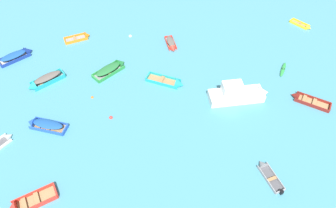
{
  "coord_description": "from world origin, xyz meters",
  "views": [
    {
      "loc": [
        -1.94,
        0.23,
        24.85
      ],
      "look_at": [
        0.0,
        22.11,
        0.15
      ],
      "focal_mm": 31.69,
      "sensor_mm": 36.0,
      "label": 1
    }
  ],
  "objects_px": {
    "rowboat_yellow_outer_left": "(305,26)",
    "mooring_buoy_midfield": "(130,36)",
    "rowboat_deep_blue_near_left": "(20,54)",
    "rowboat_green_near_right": "(113,67)",
    "rowboat_blue_back_row_left": "(43,124)",
    "motor_launch_white_foreground_center": "(240,94)",
    "rowboat_maroon_back_row_center": "(302,98)",
    "mooring_buoy_central": "(92,98)",
    "rowboat_orange_cluster_inner": "(83,37)",
    "mooring_buoy_between_boats_left": "(111,118)",
    "rowboat_turquoise_near_camera": "(43,81)",
    "rowboat_grey_center": "(266,170)",
    "rowboat_turquoise_midfield_left": "(173,83)",
    "kayak_green_back_row_right": "(283,69)",
    "rowboat_red_far_left": "(23,205)",
    "rowboat_white_far_back": "(4,140)",
    "rowboat_red_distant_center": "(172,45)"
  },
  "relations": [
    {
      "from": "rowboat_turquoise_near_camera",
      "to": "rowboat_red_far_left",
      "type": "bearing_deg",
      "value": -85.73
    },
    {
      "from": "rowboat_grey_center",
      "to": "motor_launch_white_foreground_center",
      "type": "relative_size",
      "value": 0.52
    },
    {
      "from": "rowboat_turquoise_midfield_left",
      "to": "kayak_green_back_row_right",
      "type": "relative_size",
      "value": 1.76
    },
    {
      "from": "rowboat_green_near_right",
      "to": "rowboat_grey_center",
      "type": "bearing_deg",
      "value": -46.78
    },
    {
      "from": "rowboat_red_far_left",
      "to": "motor_launch_white_foreground_center",
      "type": "bearing_deg",
      "value": 26.64
    },
    {
      "from": "motor_launch_white_foreground_center",
      "to": "rowboat_green_near_right",
      "type": "relative_size",
      "value": 1.57
    },
    {
      "from": "rowboat_red_distant_center",
      "to": "motor_launch_white_foreground_center",
      "type": "relative_size",
      "value": 0.5
    },
    {
      "from": "rowboat_orange_cluster_inner",
      "to": "mooring_buoy_between_boats_left",
      "type": "bearing_deg",
      "value": -73.27
    },
    {
      "from": "rowboat_red_distant_center",
      "to": "rowboat_green_near_right",
      "type": "distance_m",
      "value": 8.68
    },
    {
      "from": "rowboat_blue_back_row_left",
      "to": "mooring_buoy_central",
      "type": "bearing_deg",
      "value": 37.94
    },
    {
      "from": "rowboat_green_near_right",
      "to": "mooring_buoy_central",
      "type": "height_order",
      "value": "rowboat_green_near_right"
    },
    {
      "from": "rowboat_turquoise_near_camera",
      "to": "motor_launch_white_foreground_center",
      "type": "bearing_deg",
      "value": -10.85
    },
    {
      "from": "rowboat_green_near_right",
      "to": "motor_launch_white_foreground_center",
      "type": "bearing_deg",
      "value": -23.2
    },
    {
      "from": "mooring_buoy_central",
      "to": "rowboat_orange_cluster_inner",
      "type": "bearing_deg",
      "value": 100.77
    },
    {
      "from": "rowboat_maroon_back_row_center",
      "to": "mooring_buoy_between_boats_left",
      "type": "bearing_deg",
      "value": -177.95
    },
    {
      "from": "rowboat_white_far_back",
      "to": "kayak_green_back_row_right",
      "type": "distance_m",
      "value": 32.66
    },
    {
      "from": "kayak_green_back_row_right",
      "to": "rowboat_red_distant_center",
      "type": "bearing_deg",
      "value": 155.78
    },
    {
      "from": "rowboat_white_far_back",
      "to": "rowboat_blue_back_row_left",
      "type": "height_order",
      "value": "rowboat_blue_back_row_left"
    },
    {
      "from": "motor_launch_white_foreground_center",
      "to": "rowboat_green_near_right",
      "type": "xyz_separation_m",
      "value": [
        -14.45,
        6.19,
        -0.41
      ]
    },
    {
      "from": "rowboat_red_far_left",
      "to": "mooring_buoy_between_boats_left",
      "type": "relative_size",
      "value": 10.49
    },
    {
      "from": "rowboat_yellow_outer_left",
      "to": "mooring_buoy_midfield",
      "type": "bearing_deg",
      "value": 179.95
    },
    {
      "from": "motor_launch_white_foreground_center",
      "to": "rowboat_maroon_back_row_center",
      "type": "bearing_deg",
      "value": -6.73
    },
    {
      "from": "rowboat_yellow_outer_left",
      "to": "rowboat_green_near_right",
      "type": "xyz_separation_m",
      "value": [
        -27.45,
        -6.84,
        0.19
      ]
    },
    {
      "from": "rowboat_green_near_right",
      "to": "mooring_buoy_midfield",
      "type": "height_order",
      "value": "rowboat_green_near_right"
    },
    {
      "from": "rowboat_maroon_back_row_center",
      "to": "rowboat_yellow_outer_left",
      "type": "distance_m",
      "value": 15.09
    },
    {
      "from": "rowboat_red_distant_center",
      "to": "rowboat_orange_cluster_inner",
      "type": "bearing_deg",
      "value": 166.19
    },
    {
      "from": "kayak_green_back_row_right",
      "to": "rowboat_yellow_outer_left",
      "type": "height_order",
      "value": "rowboat_yellow_outer_left"
    },
    {
      "from": "rowboat_deep_blue_near_left",
      "to": "rowboat_white_far_back",
      "type": "bearing_deg",
      "value": -83.08
    },
    {
      "from": "rowboat_orange_cluster_inner",
      "to": "mooring_buoy_central",
      "type": "height_order",
      "value": "rowboat_orange_cluster_inner"
    },
    {
      "from": "rowboat_blue_back_row_left",
      "to": "rowboat_orange_cluster_inner",
      "type": "xyz_separation_m",
      "value": [
        2.56,
        15.37,
        -0.18
      ]
    },
    {
      "from": "rowboat_white_far_back",
      "to": "rowboat_yellow_outer_left",
      "type": "distance_m",
      "value": 41.57
    },
    {
      "from": "rowboat_blue_back_row_left",
      "to": "mooring_buoy_midfield",
      "type": "distance_m",
      "value": 17.74
    },
    {
      "from": "rowboat_white_far_back",
      "to": "rowboat_green_near_right",
      "type": "relative_size",
      "value": 0.69
    },
    {
      "from": "rowboat_red_distant_center",
      "to": "rowboat_green_near_right",
      "type": "bearing_deg",
      "value": -152.19
    },
    {
      "from": "mooring_buoy_central",
      "to": "rowboat_grey_center",
      "type": "bearing_deg",
      "value": -32.92
    },
    {
      "from": "rowboat_deep_blue_near_left",
      "to": "rowboat_orange_cluster_inner",
      "type": "xyz_separation_m",
      "value": [
        7.75,
        3.41,
        -0.17
      ]
    },
    {
      "from": "rowboat_yellow_outer_left",
      "to": "motor_launch_white_foreground_center",
      "type": "relative_size",
      "value": 0.45
    },
    {
      "from": "rowboat_deep_blue_near_left",
      "to": "rowboat_grey_center",
      "type": "xyz_separation_m",
      "value": [
        26.85,
        -19.17,
        -0.19
      ]
    },
    {
      "from": "rowboat_turquoise_near_camera",
      "to": "motor_launch_white_foreground_center",
      "type": "relative_size",
      "value": 0.63
    },
    {
      "from": "rowboat_blue_back_row_left",
      "to": "rowboat_maroon_back_row_center",
      "type": "height_order",
      "value": "rowboat_blue_back_row_left"
    },
    {
      "from": "rowboat_maroon_back_row_center",
      "to": "mooring_buoy_central",
      "type": "xyz_separation_m",
      "value": [
        -23.77,
        2.42,
        -0.19
      ]
    },
    {
      "from": "rowboat_grey_center",
      "to": "rowboat_red_far_left",
      "type": "relative_size",
      "value": 0.83
    },
    {
      "from": "rowboat_white_far_back",
      "to": "mooring_buoy_central",
      "type": "xyz_separation_m",
      "value": [
        8.33,
        5.28,
        -0.14
      ]
    },
    {
      "from": "rowboat_yellow_outer_left",
      "to": "mooring_buoy_midfield",
      "type": "distance_m",
      "value": 25.35
    },
    {
      "from": "rowboat_blue_back_row_left",
      "to": "rowboat_orange_cluster_inner",
      "type": "bearing_deg",
      "value": 80.54
    },
    {
      "from": "mooring_buoy_midfield",
      "to": "rowboat_green_near_right",
      "type": "bearing_deg",
      "value": -107.03
    },
    {
      "from": "rowboat_blue_back_row_left",
      "to": "rowboat_deep_blue_near_left",
      "type": "bearing_deg",
      "value": 113.45
    },
    {
      "from": "rowboat_yellow_outer_left",
      "to": "mooring_buoy_between_boats_left",
      "type": "height_order",
      "value": "rowboat_yellow_outer_left"
    },
    {
      "from": "rowboat_deep_blue_near_left",
      "to": "rowboat_maroon_back_row_center",
      "type": "distance_m",
      "value": 35.39
    },
    {
      "from": "rowboat_deep_blue_near_left",
      "to": "rowboat_green_near_right",
      "type": "xyz_separation_m",
      "value": [
        12.25,
        -3.63,
        0.0
      ]
    }
  ]
}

